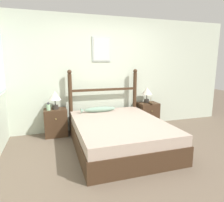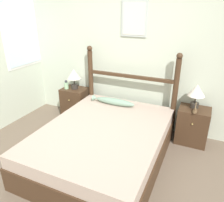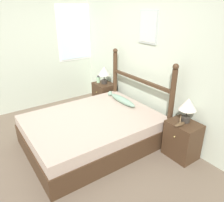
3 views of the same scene
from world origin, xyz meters
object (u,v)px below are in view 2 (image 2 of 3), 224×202
(bed, at_px, (104,143))
(bottle, at_px, (66,85))
(fish_pillow, at_px, (113,101))
(model_boat, at_px, (195,111))
(table_lamp_left, at_px, (74,75))
(nightstand_right, at_px, (192,126))
(nightstand_left, at_px, (75,103))
(table_lamp_right, at_px, (197,92))

(bed, bearing_deg, bottle, 144.20)
(bed, xyz_separation_m, fish_pillow, (-0.19, 0.75, 0.31))
(model_boat, relative_size, fish_pillow, 0.27)
(bottle, xyz_separation_m, fish_pillow, (1.02, -0.13, -0.10))
(bottle, bearing_deg, fish_pillow, -6.97)
(bed, bearing_deg, table_lamp_left, 138.81)
(nightstand_right, distance_m, bottle, 2.33)
(nightstand_left, relative_size, table_lamp_left, 1.54)
(table_lamp_left, distance_m, table_lamp_right, 2.14)
(table_lamp_right, distance_m, model_boat, 0.29)
(model_boat, bearing_deg, table_lamp_right, 98.81)
(bed, bearing_deg, model_boat, 36.98)
(bed, height_order, table_lamp_left, table_lamp_left)
(bed, relative_size, bottle, 12.38)
(nightstand_right, bearing_deg, model_boat, -88.24)
(nightstand_left, xyz_separation_m, model_boat, (2.17, -0.12, 0.31))
(nightstand_right, distance_m, table_lamp_right, 0.55)
(model_boat, distance_m, fish_pillow, 1.28)
(model_boat, xyz_separation_m, fish_pillow, (-1.28, -0.07, -0.05))
(table_lamp_right, relative_size, bottle, 2.22)
(table_lamp_right, bearing_deg, nightstand_left, -178.88)
(nightstand_left, bearing_deg, table_lamp_left, 24.39)
(nightstand_left, bearing_deg, table_lamp_right, 1.12)
(bed, distance_m, fish_pillow, 0.83)
(nightstand_right, height_order, table_lamp_left, table_lamp_left)
(nightstand_left, distance_m, bottle, 0.39)
(table_lamp_right, bearing_deg, model_boat, -81.19)
(nightstand_right, height_order, bottle, bottle)
(nightstand_right, height_order, model_boat, model_boat)
(bed, height_order, fish_pillow, fish_pillow)
(table_lamp_left, bearing_deg, table_lamp_right, 1.02)
(nightstand_left, relative_size, bottle, 3.42)
(nightstand_left, height_order, nightstand_right, same)
(nightstand_right, relative_size, fish_pillow, 0.76)
(fish_pillow, bearing_deg, bottle, 173.03)
(bottle, bearing_deg, table_lamp_left, 25.53)
(nightstand_left, bearing_deg, bottle, -154.40)
(nightstand_right, bearing_deg, bottle, -178.45)
(bed, relative_size, table_lamp_right, 5.56)
(nightstand_left, height_order, table_lamp_left, table_lamp_left)
(table_lamp_left, xyz_separation_m, table_lamp_right, (2.14, 0.04, 0.00))
(bed, distance_m, table_lamp_left, 1.55)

